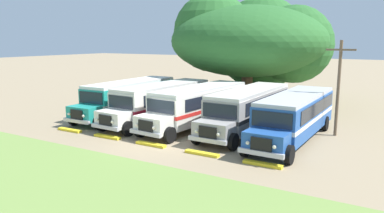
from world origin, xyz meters
The scene contains 14 objects.
ground_plane centered at (0.00, 0.00, 0.00)m, with size 220.00×220.00×0.00m, color #937F60.
foreground_grass_strip centered at (0.00, -8.11, 0.00)m, with size 80.00×9.86×0.01m, color olive.
parked_bus_slot_0 centered at (-6.89, 5.63, 1.58)m, with size 2.84×10.86×2.82m.
parked_bus_slot_1 centered at (-3.43, 5.28, 1.58)m, with size 3.27×10.93×2.82m.
parked_bus_slot_2 centered at (-0.14, 5.33, 1.58)m, with size 3.44×10.96×2.82m.
parked_bus_slot_3 centered at (3.47, 5.84, 1.58)m, with size 2.85×10.86×2.82m.
parked_bus_slot_4 centered at (6.88, 5.09, 1.58)m, with size 2.86×10.86×2.82m.
curb_wheelstop_0 centered at (-6.89, -0.69, 0.07)m, with size 2.00×0.36×0.15m, color yellow.
curb_wheelstop_1 centered at (-3.45, -0.69, 0.07)m, with size 2.00×0.36×0.15m, color yellow.
curb_wheelstop_2 centered at (0.00, -0.69, 0.07)m, with size 2.00×0.36×0.15m, color yellow.
curb_wheelstop_3 centered at (3.45, -0.69, 0.07)m, with size 2.00×0.36×0.15m, color yellow.
curb_wheelstop_4 centered at (6.89, -0.69, 0.07)m, with size 2.00×0.36×0.15m, color yellow.
broad_shade_tree centered at (-0.94, 17.67, 6.02)m, with size 15.29×15.97×10.74m.
utility_pole centered at (8.97, 7.33, 3.31)m, with size 1.80×0.20×6.15m.
Camera 1 is at (12.71, -17.51, 6.17)m, focal length 34.40 mm.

